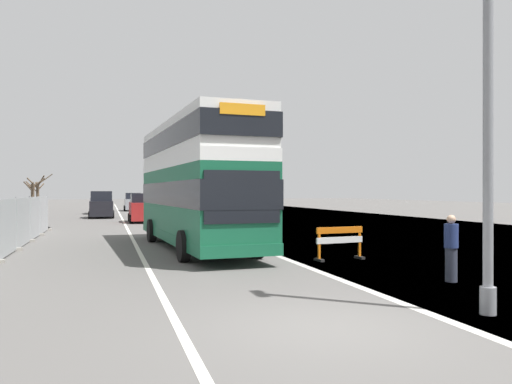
{
  "coord_description": "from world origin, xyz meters",
  "views": [
    {
      "loc": [
        -3.46,
        -7.71,
        2.22
      ],
      "look_at": [
        0.97,
        7.55,
        2.2
      ],
      "focal_mm": 35.8,
      "sensor_mm": 36.0,
      "label": 1
    }
  ],
  "objects_px": {
    "double_decker_bus": "(196,182)",
    "pedestrian_at_kerb": "(451,248)",
    "roadworks_barrier": "(340,239)",
    "car_receding_mid": "(102,205)",
    "car_far_side": "(133,202)",
    "lamppost_foreground": "(488,90)",
    "car_oncoming_near": "(143,209)",
    "car_receding_far": "(100,203)"
  },
  "relations": [
    {
      "from": "double_decker_bus",
      "to": "roadworks_barrier",
      "type": "relative_size",
      "value": 6.75
    },
    {
      "from": "double_decker_bus",
      "to": "roadworks_barrier",
      "type": "xyz_separation_m",
      "value": [
        3.93,
        -4.55,
        -1.91
      ]
    },
    {
      "from": "roadworks_barrier",
      "to": "pedestrian_at_kerb",
      "type": "bearing_deg",
      "value": -78.43
    },
    {
      "from": "car_far_side",
      "to": "pedestrian_at_kerb",
      "type": "xyz_separation_m",
      "value": [
        5.38,
        -48.86,
        -0.14
      ]
    },
    {
      "from": "lamppost_foreground",
      "to": "car_receding_far",
      "type": "height_order",
      "value": "lamppost_foreground"
    },
    {
      "from": "pedestrian_at_kerb",
      "to": "double_decker_bus",
      "type": "bearing_deg",
      "value": 118.37
    },
    {
      "from": "car_oncoming_near",
      "to": "car_far_side",
      "type": "height_order",
      "value": "car_oncoming_near"
    },
    {
      "from": "double_decker_bus",
      "to": "pedestrian_at_kerb",
      "type": "height_order",
      "value": "double_decker_bus"
    },
    {
      "from": "car_receding_far",
      "to": "car_far_side",
      "type": "bearing_deg",
      "value": 63.57
    },
    {
      "from": "car_receding_mid",
      "to": "pedestrian_at_kerb",
      "type": "distance_m",
      "value": 34.87
    },
    {
      "from": "roadworks_barrier",
      "to": "car_receding_mid",
      "type": "height_order",
      "value": "car_receding_mid"
    },
    {
      "from": "car_oncoming_near",
      "to": "roadworks_barrier",
      "type": "bearing_deg",
      "value": -77.91
    },
    {
      "from": "car_receding_mid",
      "to": "pedestrian_at_kerb",
      "type": "height_order",
      "value": "car_receding_mid"
    },
    {
      "from": "car_oncoming_near",
      "to": "pedestrian_at_kerb",
      "type": "xyz_separation_m",
      "value": [
        5.68,
        -26.72,
        -0.16
      ]
    },
    {
      "from": "lamppost_foreground",
      "to": "car_oncoming_near",
      "type": "height_order",
      "value": "lamppost_foreground"
    },
    {
      "from": "lamppost_foreground",
      "to": "car_receding_mid",
      "type": "relative_size",
      "value": 2.14
    },
    {
      "from": "double_decker_bus",
      "to": "car_far_side",
      "type": "height_order",
      "value": "double_decker_bus"
    },
    {
      "from": "car_oncoming_near",
      "to": "lamppost_foreground",
      "type": "bearing_deg",
      "value": -82.03
    },
    {
      "from": "car_receding_mid",
      "to": "car_far_side",
      "type": "distance_m",
      "value": 15.42
    },
    {
      "from": "double_decker_bus",
      "to": "roadworks_barrier",
      "type": "height_order",
      "value": "double_decker_bus"
    },
    {
      "from": "pedestrian_at_kerb",
      "to": "lamppost_foreground",
      "type": "bearing_deg",
      "value": -116.63
    },
    {
      "from": "car_receding_mid",
      "to": "pedestrian_at_kerb",
      "type": "xyz_separation_m",
      "value": [
        8.61,
        -33.78,
        -0.21
      ]
    },
    {
      "from": "double_decker_bus",
      "to": "car_receding_mid",
      "type": "xyz_separation_m",
      "value": [
        -3.78,
        24.85,
        -1.54
      ]
    },
    {
      "from": "lamppost_foreground",
      "to": "car_receding_far",
      "type": "distance_m",
      "value": 45.67
    },
    {
      "from": "lamppost_foreground",
      "to": "car_receding_mid",
      "type": "height_order",
      "value": "lamppost_foreground"
    },
    {
      "from": "car_receding_far",
      "to": "car_far_side",
      "type": "xyz_separation_m",
      "value": [
        3.43,
        6.89,
        -0.1
      ]
    },
    {
      "from": "lamppost_foreground",
      "to": "car_oncoming_near",
      "type": "bearing_deg",
      "value": 97.97
    },
    {
      "from": "double_decker_bus",
      "to": "car_receding_far",
      "type": "bearing_deg",
      "value": 96.87
    },
    {
      "from": "car_oncoming_near",
      "to": "pedestrian_at_kerb",
      "type": "height_order",
      "value": "car_oncoming_near"
    },
    {
      "from": "lamppost_foreground",
      "to": "car_far_side",
      "type": "distance_m",
      "value": 52.12
    },
    {
      "from": "car_receding_mid",
      "to": "roadworks_barrier",
      "type": "bearing_deg",
      "value": -75.3
    },
    {
      "from": "pedestrian_at_kerb",
      "to": "roadworks_barrier",
      "type": "bearing_deg",
      "value": 101.57
    },
    {
      "from": "car_receding_far",
      "to": "double_decker_bus",
      "type": "bearing_deg",
      "value": -83.13
    },
    {
      "from": "roadworks_barrier",
      "to": "car_receding_far",
      "type": "distance_m",
      "value": 38.4
    },
    {
      "from": "car_receding_mid",
      "to": "car_far_side",
      "type": "relative_size",
      "value": 0.95
    },
    {
      "from": "car_far_side",
      "to": "double_decker_bus",
      "type": "bearing_deg",
      "value": -89.21
    },
    {
      "from": "lamppost_foreground",
      "to": "roadworks_barrier",
      "type": "xyz_separation_m",
      "value": [
        0.62,
        7.41,
        -3.39
      ]
    },
    {
      "from": "double_decker_bus",
      "to": "pedestrian_at_kerb",
      "type": "distance_m",
      "value": 10.31
    },
    {
      "from": "car_oncoming_near",
      "to": "car_receding_far",
      "type": "relative_size",
      "value": 0.96
    },
    {
      "from": "roadworks_barrier",
      "to": "pedestrian_at_kerb",
      "type": "distance_m",
      "value": 4.48
    },
    {
      "from": "roadworks_barrier",
      "to": "car_oncoming_near",
      "type": "distance_m",
      "value": 22.83
    },
    {
      "from": "lamppost_foreground",
      "to": "pedestrian_at_kerb",
      "type": "relative_size",
      "value": 5.22
    }
  ]
}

